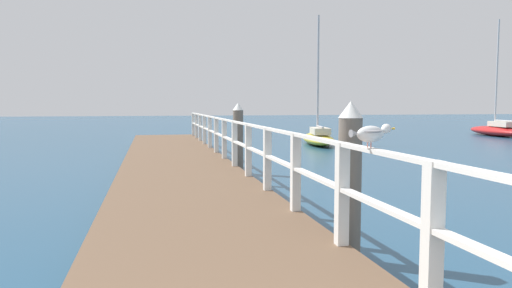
{
  "coord_description": "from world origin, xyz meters",
  "views": [
    {
      "loc": [
        -0.64,
        -0.53,
        1.9
      ],
      "look_at": [
        2.06,
        11.79,
        0.85
      ],
      "focal_mm": 33.61,
      "sensor_mm": 36.0,
      "label": 1
    }
  ],
  "objects_px": {
    "dock_piling_near": "(350,181)",
    "boat_2": "(498,130)",
    "dock_piling_far": "(238,138)",
    "boat_1": "(318,137)",
    "seagull_foreground": "(371,133)"
  },
  "relations": [
    {
      "from": "dock_piling_near",
      "to": "dock_piling_far",
      "type": "relative_size",
      "value": 1.0
    },
    {
      "from": "dock_piling_far",
      "to": "boat_1",
      "type": "relative_size",
      "value": 0.32
    },
    {
      "from": "seagull_foreground",
      "to": "boat_2",
      "type": "distance_m",
      "value": 27.81
    },
    {
      "from": "dock_piling_far",
      "to": "boat_2",
      "type": "bearing_deg",
      "value": 33.81
    },
    {
      "from": "dock_piling_near",
      "to": "boat_2",
      "type": "relative_size",
      "value": 0.28
    },
    {
      "from": "boat_2",
      "to": "seagull_foreground",
      "type": "bearing_deg",
      "value": -123.94
    },
    {
      "from": "dock_piling_far",
      "to": "boat_1",
      "type": "height_order",
      "value": "boat_1"
    },
    {
      "from": "seagull_foreground",
      "to": "boat_2",
      "type": "xyz_separation_m",
      "value": [
        18.33,
        20.87,
        -1.26
      ]
    },
    {
      "from": "dock_piling_near",
      "to": "dock_piling_far",
      "type": "distance_m",
      "value": 7.53
    },
    {
      "from": "dock_piling_far",
      "to": "boat_1",
      "type": "bearing_deg",
      "value": 57.75
    },
    {
      "from": "dock_piling_far",
      "to": "boat_2",
      "type": "xyz_separation_m",
      "value": [
        17.96,
        12.03,
        -0.6
      ]
    },
    {
      "from": "dock_piling_near",
      "to": "dock_piling_far",
      "type": "xyz_separation_m",
      "value": [
        0.0,
        7.53,
        0.0
      ]
    },
    {
      "from": "dock_piling_near",
      "to": "seagull_foreground",
      "type": "xyz_separation_m",
      "value": [
        -0.37,
        -1.31,
        0.66
      ]
    },
    {
      "from": "dock_piling_near",
      "to": "boat_1",
      "type": "bearing_deg",
      "value": 71.5
    },
    {
      "from": "boat_1",
      "to": "boat_2",
      "type": "relative_size",
      "value": 0.87
    }
  ]
}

